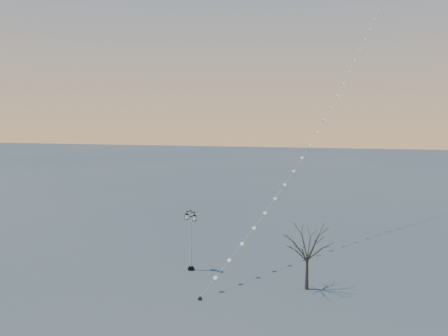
% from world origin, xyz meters
% --- Properties ---
extents(ground, '(300.00, 300.00, 0.00)m').
position_xyz_m(ground, '(0.00, 0.00, 0.00)').
color(ground, '#4F5051').
rests_on(ground, ground).
extents(street_lamp, '(1.17, 0.77, 4.89)m').
position_xyz_m(street_lamp, '(-2.24, 4.00, 2.70)').
color(street_lamp, black).
rests_on(street_lamp, ground).
extents(bare_tree, '(2.61, 2.61, 4.33)m').
position_xyz_m(bare_tree, '(6.98, 1.98, 3.01)').
color(bare_tree, '#352C21').
rests_on(bare_tree, ground).
extents(kite_train, '(16.28, 43.91, 32.36)m').
position_xyz_m(kite_train, '(8.04, 19.98, 16.10)').
color(kite_train, black).
rests_on(kite_train, ground).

